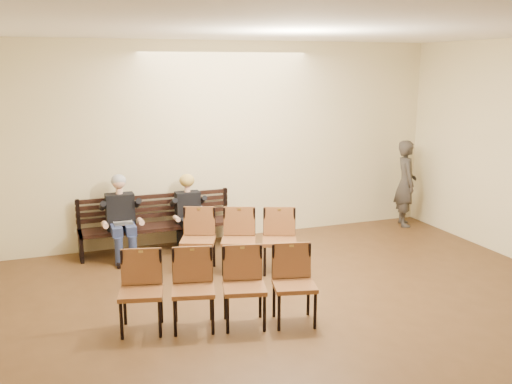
% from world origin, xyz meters
% --- Properties ---
extents(ground, '(10.00, 10.00, 0.00)m').
position_xyz_m(ground, '(0.00, 0.00, 0.00)').
color(ground, '#54361C').
rests_on(ground, ground).
extents(room_walls, '(8.02, 10.01, 3.51)m').
position_xyz_m(room_walls, '(0.00, 0.79, 2.54)').
color(room_walls, beige).
rests_on(room_walls, ground).
extents(bench, '(2.60, 0.90, 0.45)m').
position_xyz_m(bench, '(-1.33, 4.65, 0.23)').
color(bench, black).
rests_on(bench, ground).
extents(seated_man, '(0.56, 0.78, 1.35)m').
position_xyz_m(seated_man, '(-1.94, 4.53, 0.67)').
color(seated_man, black).
rests_on(seated_man, ground).
extents(seated_woman, '(0.51, 0.70, 1.18)m').
position_xyz_m(seated_woman, '(-0.81, 4.53, 0.59)').
color(seated_woman, black).
rests_on(seated_woman, ground).
extents(laptop, '(0.33, 0.28, 0.22)m').
position_xyz_m(laptop, '(-1.92, 4.40, 0.56)').
color(laptop, '#B5B5BA').
rests_on(laptop, bench).
extents(water_bottle, '(0.07, 0.07, 0.22)m').
position_xyz_m(water_bottle, '(-0.65, 4.33, 0.56)').
color(water_bottle, silver).
rests_on(water_bottle, bench).
extents(bag, '(0.45, 0.35, 0.30)m').
position_xyz_m(bag, '(-0.78, 4.75, 0.15)').
color(bag, black).
rests_on(bag, ground).
extents(passerby, '(0.68, 0.82, 1.93)m').
position_xyz_m(passerby, '(3.50, 4.53, 0.96)').
color(passerby, '#38332D').
rests_on(passerby, ground).
extents(chair_row_front, '(1.81, 1.14, 0.97)m').
position_xyz_m(chair_row_front, '(-0.37, 3.22, 0.48)').
color(chair_row_front, brown).
rests_on(chair_row_front, ground).
extents(chair_row_back, '(2.39, 1.05, 0.96)m').
position_xyz_m(chair_row_back, '(-1.20, 1.52, 0.48)').
color(chair_row_back, brown).
rests_on(chair_row_back, ground).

